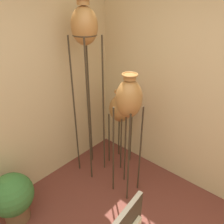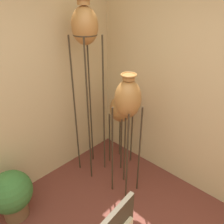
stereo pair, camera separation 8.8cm
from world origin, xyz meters
TOP-DOWN VIEW (x-y plane):
  - vase_stand_tall at (1.14, 1.47)m, footprint 0.29×0.29m
  - vase_stand_medium at (1.16, 0.86)m, footprint 0.28×0.28m
  - vase_stand_short at (1.54, 1.28)m, footprint 0.31×0.31m
  - potted_plant at (0.01, 1.51)m, footprint 0.46×0.46m

SIDE VIEW (x-z plane):
  - potted_plant at x=0.01m, z-range 0.03..0.63m
  - vase_stand_short at x=1.54m, z-range 0.31..1.46m
  - vase_stand_medium at x=1.16m, z-range 0.48..2.04m
  - vase_stand_tall at x=1.14m, z-range 0.77..2.99m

